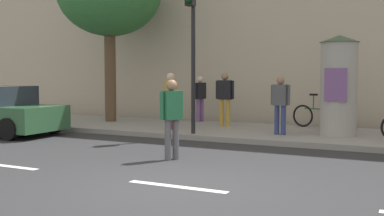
{
  "coord_description": "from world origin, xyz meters",
  "views": [
    {
      "loc": [
        3.62,
        -6.67,
        1.83
      ],
      "look_at": [
        -0.72,
        2.0,
        1.15
      ],
      "focal_mm": 43.84,
      "sensor_mm": 36.0,
      "label": 1
    }
  ],
  "objects_px": {
    "poster_column": "(339,85)",
    "pedestrian_near_pole": "(200,95)",
    "pedestrian_in_red_top": "(172,113)",
    "pedestrian_in_light_jacket": "(171,96)",
    "pedestrian_in_dark_shirt": "(281,100)",
    "traffic_light": "(192,31)",
    "pedestrian_with_backpack": "(225,95)",
    "bicycle_leaning": "(318,116)"
  },
  "relations": [
    {
      "from": "pedestrian_in_red_top",
      "to": "pedestrian_in_light_jacket",
      "type": "distance_m",
      "value": 4.54
    },
    {
      "from": "pedestrian_in_red_top",
      "to": "pedestrian_near_pole",
      "type": "xyz_separation_m",
      "value": [
        -2.42,
        6.45,
        0.09
      ]
    },
    {
      "from": "bicycle_leaning",
      "to": "pedestrian_near_pole",
      "type": "bearing_deg",
      "value": 177.52
    },
    {
      "from": "poster_column",
      "to": "pedestrian_in_dark_shirt",
      "type": "bearing_deg",
      "value": -160.08
    },
    {
      "from": "pedestrian_near_pole",
      "to": "pedestrian_in_light_jacket",
      "type": "distance_m",
      "value": 2.51
    },
    {
      "from": "poster_column",
      "to": "pedestrian_near_pole",
      "type": "distance_m",
      "value": 5.45
    },
    {
      "from": "pedestrian_in_red_top",
      "to": "pedestrian_in_light_jacket",
      "type": "relative_size",
      "value": 0.99
    },
    {
      "from": "traffic_light",
      "to": "pedestrian_with_backpack",
      "type": "distance_m",
      "value": 2.97
    },
    {
      "from": "poster_column",
      "to": "traffic_light",
      "type": "bearing_deg",
      "value": -157.93
    },
    {
      "from": "traffic_light",
      "to": "pedestrian_in_light_jacket",
      "type": "distance_m",
      "value": 2.37
    },
    {
      "from": "pedestrian_in_red_top",
      "to": "bicycle_leaning",
      "type": "height_order",
      "value": "pedestrian_in_red_top"
    },
    {
      "from": "traffic_light",
      "to": "poster_column",
      "type": "distance_m",
      "value": 4.37
    },
    {
      "from": "poster_column",
      "to": "pedestrian_in_red_top",
      "type": "bearing_deg",
      "value": -120.04
    },
    {
      "from": "pedestrian_near_pole",
      "to": "pedestrian_in_light_jacket",
      "type": "xyz_separation_m",
      "value": [
        0.19,
        -2.51,
        0.07
      ]
    },
    {
      "from": "pedestrian_in_red_top",
      "to": "pedestrian_in_light_jacket",
      "type": "height_order",
      "value": "pedestrian_in_light_jacket"
    },
    {
      "from": "pedestrian_in_red_top",
      "to": "pedestrian_in_dark_shirt",
      "type": "xyz_separation_m",
      "value": [
        1.22,
        4.14,
        0.11
      ]
    },
    {
      "from": "pedestrian_with_backpack",
      "to": "bicycle_leaning",
      "type": "bearing_deg",
      "value": 16.54
    },
    {
      "from": "poster_column",
      "to": "pedestrian_in_light_jacket",
      "type": "bearing_deg",
      "value": -171.63
    },
    {
      "from": "pedestrian_in_dark_shirt",
      "to": "pedestrian_with_backpack",
      "type": "bearing_deg",
      "value": 150.1
    },
    {
      "from": "pedestrian_in_light_jacket",
      "to": "pedestrian_in_dark_shirt",
      "type": "bearing_deg",
      "value": 3.1
    },
    {
      "from": "traffic_light",
      "to": "bicycle_leaning",
      "type": "distance_m",
      "value": 4.98
    },
    {
      "from": "pedestrian_in_light_jacket",
      "to": "pedestrian_with_backpack",
      "type": "height_order",
      "value": "pedestrian_with_backpack"
    },
    {
      "from": "pedestrian_with_backpack",
      "to": "poster_column",
      "type": "bearing_deg",
      "value": -11.37
    },
    {
      "from": "pedestrian_in_light_jacket",
      "to": "pedestrian_with_backpack",
      "type": "bearing_deg",
      "value": 50.69
    },
    {
      "from": "traffic_light",
      "to": "poster_column",
      "type": "relative_size",
      "value": 1.57
    },
    {
      "from": "bicycle_leaning",
      "to": "poster_column",
      "type": "bearing_deg",
      "value": -61.05
    },
    {
      "from": "pedestrian_with_backpack",
      "to": "bicycle_leaning",
      "type": "relative_size",
      "value": 1.02
    },
    {
      "from": "pedestrian_near_pole",
      "to": "bicycle_leaning",
      "type": "distance_m",
      "value": 4.28
    },
    {
      "from": "poster_column",
      "to": "pedestrian_near_pole",
      "type": "bearing_deg",
      "value": 160.86
    },
    {
      "from": "pedestrian_in_dark_shirt",
      "to": "pedestrian_in_red_top",
      "type": "bearing_deg",
      "value": -106.38
    },
    {
      "from": "traffic_light",
      "to": "poster_column",
      "type": "xyz_separation_m",
      "value": [
        3.8,
        1.54,
        -1.52
      ]
    },
    {
      "from": "pedestrian_in_dark_shirt",
      "to": "pedestrian_with_backpack",
      "type": "height_order",
      "value": "pedestrian_with_backpack"
    },
    {
      "from": "pedestrian_in_dark_shirt",
      "to": "bicycle_leaning",
      "type": "distance_m",
      "value": 2.29
    },
    {
      "from": "pedestrian_in_light_jacket",
      "to": "pedestrian_with_backpack",
      "type": "xyz_separation_m",
      "value": [
        1.21,
        1.48,
        0.02
      ]
    },
    {
      "from": "pedestrian_with_backpack",
      "to": "bicycle_leaning",
      "type": "xyz_separation_m",
      "value": [
        2.85,
        0.85,
        -0.65
      ]
    },
    {
      "from": "poster_column",
      "to": "pedestrian_in_light_jacket",
      "type": "relative_size",
      "value": 1.59
    },
    {
      "from": "poster_column",
      "to": "pedestrian_near_pole",
      "type": "height_order",
      "value": "poster_column"
    },
    {
      "from": "traffic_light",
      "to": "pedestrian_in_dark_shirt",
      "type": "bearing_deg",
      "value": 23.41
    },
    {
      "from": "poster_column",
      "to": "bicycle_leaning",
      "type": "height_order",
      "value": "poster_column"
    },
    {
      "from": "traffic_light",
      "to": "pedestrian_in_dark_shirt",
      "type": "xyz_separation_m",
      "value": [
        2.31,
        1.0,
        -1.96
      ]
    },
    {
      "from": "pedestrian_in_dark_shirt",
      "to": "traffic_light",
      "type": "bearing_deg",
      "value": -156.59
    },
    {
      "from": "pedestrian_in_dark_shirt",
      "to": "pedestrian_with_backpack",
      "type": "distance_m",
      "value": 2.59
    }
  ]
}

